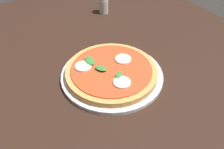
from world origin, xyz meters
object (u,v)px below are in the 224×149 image
object	(u,v)px
serving_tray	(112,75)
pizza	(111,72)
dining_table	(127,95)
pepper_shaker	(104,5)

from	to	relation	value
serving_tray	pizza	xyz separation A→B (m)	(0.00, -0.00, 0.02)
dining_table	pepper_shaker	bearing A→B (deg)	158.08
pizza	pepper_shaker	bearing A→B (deg)	150.76
dining_table	serving_tray	xyz separation A→B (m)	(-0.02, -0.04, 0.09)
pepper_shaker	dining_table	bearing A→B (deg)	-21.92
dining_table	serving_tray	bearing A→B (deg)	-118.43
serving_tray	pepper_shaker	size ratio (longest dim) A/B	4.53
pepper_shaker	serving_tray	bearing A→B (deg)	-28.95
dining_table	pizza	xyz separation A→B (m)	(-0.02, -0.05, 0.11)
pizza	pepper_shaker	world-z (taller)	pepper_shaker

